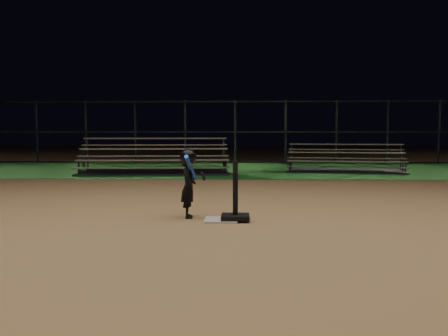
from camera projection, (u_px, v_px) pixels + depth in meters
ground at (221, 221)px, 6.70m from camera, size 80.00×80.00×0.00m
grass_strip at (234, 168)px, 16.67m from camera, size 60.00×8.00×0.01m
home_plate at (221, 220)px, 6.70m from camera, size 0.45×0.45×0.02m
batting_tee at (235, 208)px, 6.68m from camera, size 0.38×0.38×0.79m
child_batter at (188, 181)px, 6.90m from camera, size 0.37×0.58×0.97m
bleacher_left at (155, 166)px, 14.54m from camera, size 4.52×2.54×1.06m
bleacher_right at (346, 166)px, 15.21m from camera, size 3.75×2.27×0.86m
backstop_fence at (235, 132)px, 19.57m from camera, size 20.08×0.08×2.50m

